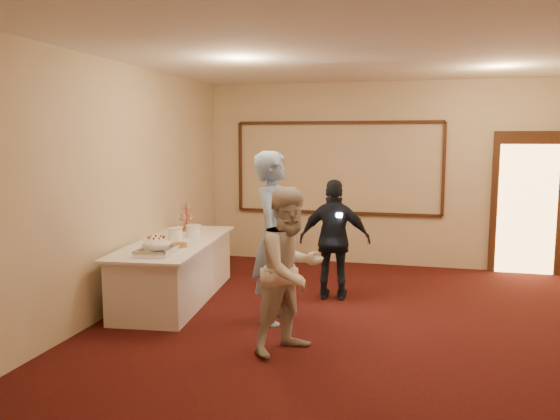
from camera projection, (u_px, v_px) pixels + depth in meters
The scene contains 14 objects.
floor at pixel (363, 338), 5.75m from camera, with size 7.00×7.00×0.00m, color #330B0B.
room_walls at pixel (367, 145), 5.49m from camera, with size 6.04×7.04×3.02m.
wall_molding at pixel (337, 168), 9.07m from camera, with size 3.45×0.04×1.55m.
doorway at pixel (527, 204), 8.40m from camera, with size 1.05×0.07×2.20m.
buffet_table at pixel (176, 270), 7.11m from camera, with size 1.23×2.60×0.77m.
pavlova_tray at pixel (156, 247), 6.24m from camera, with size 0.44×0.56×0.20m.
cupcake_stand at pixel (186, 220), 7.88m from camera, with size 0.29×0.29×0.42m.
plate_stack_a at pixel (175, 234), 7.11m from camera, with size 0.20×0.20×0.16m.
plate_stack_b at pixel (193, 231), 7.32m from camera, with size 0.20×0.20×0.17m.
tart at pixel (178, 246), 6.62m from camera, with size 0.25×0.25×0.05m.
man at pixel (275, 237), 6.18m from camera, with size 0.71×0.47×1.95m, color #8BB2E7.
woman at pixel (291, 270), 5.30m from camera, with size 0.79×0.62×1.63m, color beige.
guest at pixel (335, 240), 7.06m from camera, with size 0.92×0.38×1.57m, color black.
camera_flash at pixel (339, 215), 6.88m from camera, with size 0.07×0.04×0.05m, color white.
Camera 1 is at (0.52, -5.57, 2.09)m, focal length 35.00 mm.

